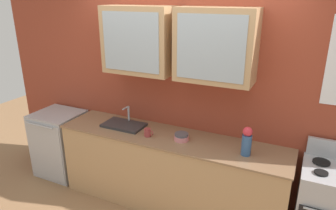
{
  "coord_description": "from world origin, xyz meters",
  "views": [
    {
      "loc": [
        1.31,
        -2.8,
        2.38
      ],
      "look_at": [
        -0.02,
        0.0,
        1.25
      ],
      "focal_mm": 33.06,
      "sensor_mm": 36.0,
      "label": 1
    }
  ],
  "objects": [
    {
      "name": "ground_plane",
      "position": [
        0.0,
        0.0,
        0.0
      ],
      "size": [
        10.0,
        10.0,
        0.0
      ],
      "primitive_type": "plane",
      "color": "#936B47"
    },
    {
      "name": "back_wall_unit",
      "position": [
        0.01,
        0.3,
        1.49
      ],
      "size": [
        5.12,
        0.45,
        2.76
      ],
      "color": "#993D28",
      "rests_on": "ground_plane"
    },
    {
      "name": "counter",
      "position": [
        0.0,
        0.0,
        0.44
      ],
      "size": [
        2.62,
        0.6,
        0.88
      ],
      "color": "tan",
      "rests_on": "ground_plane"
    },
    {
      "name": "sink_faucet",
      "position": [
        -0.62,
        0.03,
        0.9
      ],
      "size": [
        0.49,
        0.29,
        0.22
      ],
      "color": "#2D2D30",
      "rests_on": "counter"
    },
    {
      "name": "bowl_stack",
      "position": [
        0.15,
        -0.02,
        0.92
      ],
      "size": [
        0.16,
        0.16,
        0.08
      ],
      "color": "#D87F84",
      "rests_on": "counter"
    },
    {
      "name": "vase",
      "position": [
        0.84,
        -0.05,
        1.03
      ],
      "size": [
        0.1,
        0.1,
        0.3
      ],
      "color": "#33598C",
      "rests_on": "counter"
    },
    {
      "name": "cup_near_sink",
      "position": [
        -0.23,
        -0.09,
        0.93
      ],
      "size": [
        0.11,
        0.07,
        0.09
      ],
      "color": "#993838",
      "rests_on": "counter"
    },
    {
      "name": "dishwasher",
      "position": [
        -1.66,
        -0.0,
        0.44
      ],
      "size": [
        0.6,
        0.59,
        0.88
      ],
      "color": "#ADAFB5",
      "rests_on": "ground_plane"
    }
  ]
}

